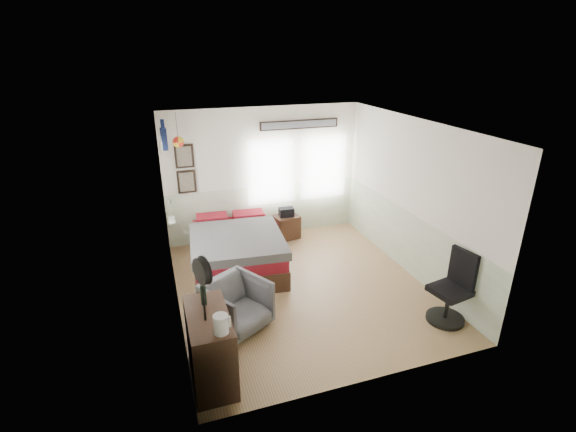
# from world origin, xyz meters

# --- Properties ---
(ground_plane) EXTENTS (4.00, 4.50, 0.01)m
(ground_plane) POSITION_xyz_m (0.00, 0.00, -0.01)
(ground_plane) COLOR olive
(room_shell) EXTENTS (4.02, 4.52, 2.71)m
(room_shell) POSITION_xyz_m (-0.08, 0.19, 1.61)
(room_shell) COLOR silver
(room_shell) RESTS_ON ground_plane
(wall_decor) EXTENTS (3.55, 1.32, 1.44)m
(wall_decor) POSITION_xyz_m (-1.10, 1.96, 2.10)
(wall_decor) COLOR black
(wall_decor) RESTS_ON room_shell
(bed) EXTENTS (1.73, 2.31, 0.70)m
(bed) POSITION_xyz_m (-0.87, 1.06, 0.34)
(bed) COLOR #362012
(bed) RESTS_ON ground_plane
(dresser) EXTENTS (0.48, 1.00, 0.90)m
(dresser) POSITION_xyz_m (-1.74, -1.59, 0.45)
(dresser) COLOR #362012
(dresser) RESTS_ON ground_plane
(armchair) EXTENTS (1.08, 1.09, 0.73)m
(armchair) POSITION_xyz_m (-1.24, -0.72, 0.37)
(armchair) COLOR #5E5D62
(armchair) RESTS_ON ground_plane
(nightstand) EXTENTS (0.56, 0.48, 0.49)m
(nightstand) POSITION_xyz_m (0.38, 1.95, 0.25)
(nightstand) COLOR #362012
(nightstand) RESTS_ON ground_plane
(task_chair) EXTENTS (0.57, 0.57, 1.10)m
(task_chair) POSITION_xyz_m (1.76, -1.53, 0.45)
(task_chair) COLOR black
(task_chair) RESTS_ON ground_plane
(kettle) EXTENTS (0.19, 0.16, 0.22)m
(kettle) POSITION_xyz_m (-1.64, -1.96, 1.01)
(kettle) COLOR silver
(kettle) RESTS_ON dresser
(bottle) EXTENTS (0.07, 0.07, 0.27)m
(bottle) POSITION_xyz_m (-1.74, -1.36, 1.03)
(bottle) COLOR black
(bottle) RESTS_ON dresser
(stand_fan) EXTENTS (0.18, 0.31, 0.79)m
(stand_fan) POSITION_xyz_m (-1.76, -1.68, 1.51)
(stand_fan) COLOR black
(stand_fan) RESTS_ON dresser
(black_bag) EXTENTS (0.31, 0.21, 0.18)m
(black_bag) POSITION_xyz_m (0.38, 1.95, 0.58)
(black_bag) COLOR black
(black_bag) RESTS_ON nightstand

